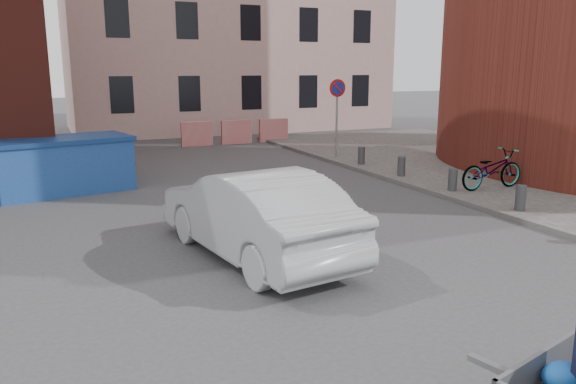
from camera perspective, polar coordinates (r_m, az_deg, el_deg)
name	(u,v)px	position (r m, az deg, el deg)	size (l,w,h in m)	color
ground	(287,273)	(8.80, -0.08, -8.27)	(120.00, 120.00, 0.00)	#38383A
sidewalk	(549,177)	(17.87, 24.98, 1.42)	(9.00, 24.00, 0.12)	#474442
no_parking_sign	(337,102)	(19.43, 5.02, 9.13)	(0.60, 0.09, 2.65)	gray
bollards	(453,180)	(14.61, 16.38, 1.20)	(0.22, 9.02, 0.55)	#3A3A3D
barriers	(236,132)	(23.90, -5.27, 6.09)	(4.70, 0.18, 1.00)	red
dumpster	(62,165)	(15.48, -21.95, 2.59)	(3.65, 2.42, 1.41)	#214A9D
silver_car	(254,213)	(9.40, -3.47, -2.16)	(1.58, 4.52, 1.49)	#A6A9AD
bicycle	(492,169)	(15.11, 20.00, 2.18)	(0.66, 1.91, 1.00)	black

